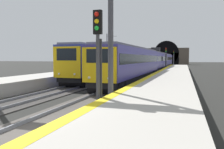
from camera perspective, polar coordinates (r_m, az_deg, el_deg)
ground_plane at (r=8.92m, az=-22.29°, el=-14.14°), size 320.00×320.00×0.00m
platform_right at (r=6.98m, az=5.17°, el=-14.70°), size 112.00×4.08×1.00m
platform_right_edge_strip at (r=7.42m, az=-8.61°, el=-9.55°), size 112.00×0.50×0.01m
track_main_line at (r=8.91m, az=-22.30°, el=-13.89°), size 160.00×2.92×0.21m
train_main_approaching at (r=45.65m, az=10.84°, el=3.42°), size 61.07×3.20×4.82m
train_adjacent_platform at (r=38.39m, az=3.03°, el=3.58°), size 38.85×3.01×4.16m
railway_signal_near at (r=10.19m, az=-3.54°, el=5.28°), size 0.39×0.38×4.85m
railway_signal_mid at (r=47.67m, az=13.35°, el=4.29°), size 0.39×0.38×4.88m
railway_signal_far at (r=81.35m, az=15.20°, el=4.32°), size 0.39×0.38×5.32m
overhead_signal_gantry at (r=13.86m, az=-16.77°, el=15.59°), size 0.70×8.22×7.44m
tunnel_portal at (r=102.01m, az=13.51°, el=4.49°), size 2.85×18.50×10.36m
catenary_mast_near at (r=49.99m, az=-1.23°, el=5.72°), size 0.22×2.30×8.03m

